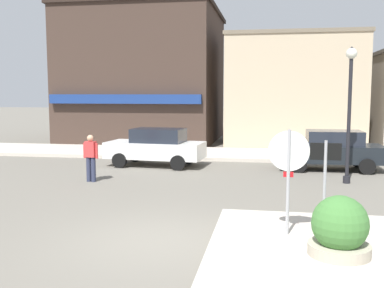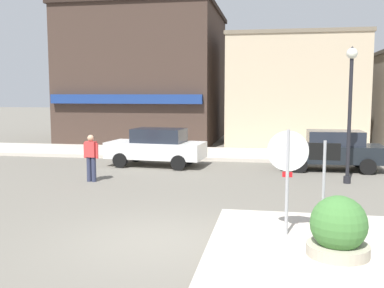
{
  "view_description": "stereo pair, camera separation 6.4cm",
  "coord_description": "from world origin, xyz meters",
  "px_view_note": "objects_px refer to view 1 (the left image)",
  "views": [
    {
      "loc": [
        2.18,
        -8.7,
        3.02
      ],
      "look_at": [
        -0.1,
        4.5,
        1.5
      ],
      "focal_mm": 42.0,
      "sensor_mm": 36.0,
      "label": 1
    },
    {
      "loc": [
        2.24,
        -8.69,
        3.02
      ],
      "look_at": [
        -0.1,
        4.5,
        1.5
      ],
      "focal_mm": 42.0,
      "sensor_mm": 36.0,
      "label": 2
    }
  ],
  "objects_px": {
    "lamp_post": "(350,95)",
    "planter": "(340,232)",
    "stop_sign": "(288,168)",
    "pedestrian_crossing_near": "(91,157)",
    "parked_car_second": "(331,150)",
    "one_way_sign": "(325,179)",
    "parked_car_nearest": "(156,147)"
  },
  "relations": [
    {
      "from": "lamp_post",
      "to": "stop_sign",
      "type": "bearing_deg",
      "value": -108.95
    },
    {
      "from": "one_way_sign",
      "to": "pedestrian_crossing_near",
      "type": "relative_size",
      "value": 1.3
    },
    {
      "from": "planter",
      "to": "lamp_post",
      "type": "relative_size",
      "value": 0.27
    },
    {
      "from": "planter",
      "to": "parked_car_second",
      "type": "xyz_separation_m",
      "value": [
        1.15,
        10.13,
        0.25
      ]
    },
    {
      "from": "stop_sign",
      "to": "parked_car_nearest",
      "type": "bearing_deg",
      "value": 119.5
    },
    {
      "from": "parked_car_nearest",
      "to": "stop_sign",
      "type": "bearing_deg",
      "value": -60.5
    },
    {
      "from": "stop_sign",
      "to": "parked_car_second",
      "type": "height_order",
      "value": "stop_sign"
    },
    {
      "from": "lamp_post",
      "to": "parked_car_second",
      "type": "bearing_deg",
      "value": 94.14
    },
    {
      "from": "pedestrian_crossing_near",
      "to": "planter",
      "type": "bearing_deg",
      "value": -40.89
    },
    {
      "from": "lamp_post",
      "to": "parked_car_nearest",
      "type": "bearing_deg",
      "value": 161.4
    },
    {
      "from": "stop_sign",
      "to": "pedestrian_crossing_near",
      "type": "xyz_separation_m",
      "value": [
        -6.38,
        5.23,
        -0.65
      ]
    },
    {
      "from": "stop_sign",
      "to": "one_way_sign",
      "type": "bearing_deg",
      "value": -5.62
    },
    {
      "from": "planter",
      "to": "parked_car_nearest",
      "type": "distance_m",
      "value": 11.54
    },
    {
      "from": "lamp_post",
      "to": "parked_car_second",
      "type": "height_order",
      "value": "lamp_post"
    },
    {
      "from": "lamp_post",
      "to": "pedestrian_crossing_near",
      "type": "bearing_deg",
      "value": -171.99
    },
    {
      "from": "parked_car_second",
      "to": "stop_sign",
      "type": "bearing_deg",
      "value": -102.53
    },
    {
      "from": "one_way_sign",
      "to": "lamp_post",
      "type": "bearing_deg",
      "value": 76.97
    },
    {
      "from": "parked_car_second",
      "to": "lamp_post",
      "type": "bearing_deg",
      "value": -85.86
    },
    {
      "from": "lamp_post",
      "to": "planter",
      "type": "bearing_deg",
      "value": -100.16
    },
    {
      "from": "parked_car_nearest",
      "to": "parked_car_second",
      "type": "xyz_separation_m",
      "value": [
        7.04,
        0.21,
        0.0
      ]
    },
    {
      "from": "one_way_sign",
      "to": "parked_car_second",
      "type": "bearing_deg",
      "value": 81.83
    },
    {
      "from": "parked_car_second",
      "to": "planter",
      "type": "bearing_deg",
      "value": -96.48
    },
    {
      "from": "planter",
      "to": "lamp_post",
      "type": "xyz_separation_m",
      "value": [
        1.34,
        7.49,
        2.4
      ]
    },
    {
      "from": "parked_car_nearest",
      "to": "pedestrian_crossing_near",
      "type": "height_order",
      "value": "pedestrian_crossing_near"
    },
    {
      "from": "stop_sign",
      "to": "planter",
      "type": "xyz_separation_m",
      "value": [
        0.87,
        -1.05,
        -0.96
      ]
    },
    {
      "from": "planter",
      "to": "lamp_post",
      "type": "bearing_deg",
      "value": 79.84
    },
    {
      "from": "stop_sign",
      "to": "one_way_sign",
      "type": "xyz_separation_m",
      "value": [
        0.7,
        -0.07,
        -0.19
      ]
    },
    {
      "from": "stop_sign",
      "to": "pedestrian_crossing_near",
      "type": "bearing_deg",
      "value": 140.67
    },
    {
      "from": "planter",
      "to": "parked_car_second",
      "type": "bearing_deg",
      "value": 83.52
    },
    {
      "from": "lamp_post",
      "to": "pedestrian_crossing_near",
      "type": "relative_size",
      "value": 2.82
    },
    {
      "from": "one_way_sign",
      "to": "parked_car_second",
      "type": "relative_size",
      "value": 0.52
    },
    {
      "from": "stop_sign",
      "to": "one_way_sign",
      "type": "height_order",
      "value": "stop_sign"
    }
  ]
}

